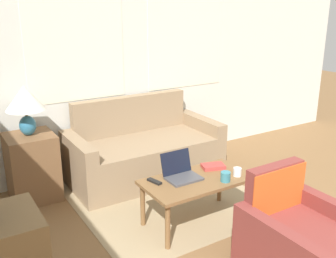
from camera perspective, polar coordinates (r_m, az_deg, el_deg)
name	(u,v)px	position (r m, az deg, el deg)	size (l,w,h in m)	color
wall_back	(141,58)	(4.80, -3.91, 10.19)	(6.75, 0.06, 2.60)	silver
rug	(165,197)	(4.16, -0.44, -9.91)	(1.78, 1.82, 0.01)	#9E8966
couch	(143,153)	(4.57, -3.71, -3.48)	(1.71, 0.83, 0.90)	#937A5B
armchair	(301,246)	(3.14, 18.73, -15.79)	(0.71, 0.80, 0.79)	brown
side_table	(32,167)	(4.25, -19.07, -5.24)	(0.47, 0.47, 0.69)	brown
table_lamp	(25,101)	(4.04, -20.05, 3.78)	(0.38, 0.38, 0.50)	teal
coffee_table	(197,184)	(3.58, 4.23, -7.97)	(0.99, 0.53, 0.44)	brown
laptop	(181,172)	(3.55, 1.87, -6.31)	(0.30, 0.27, 0.22)	#47474C
cup_navy	(237,172)	(3.64, 10.03, -6.15)	(0.07, 0.07, 0.08)	white
cup_yellow	(226,177)	(3.52, 8.35, -6.86)	(0.09, 0.09, 0.09)	teal
book_red	(213,166)	(3.78, 6.58, -5.41)	(0.24, 0.19, 0.04)	#B23D38
tv_remote	(154,181)	(3.48, -1.99, -7.60)	(0.08, 0.16, 0.02)	black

